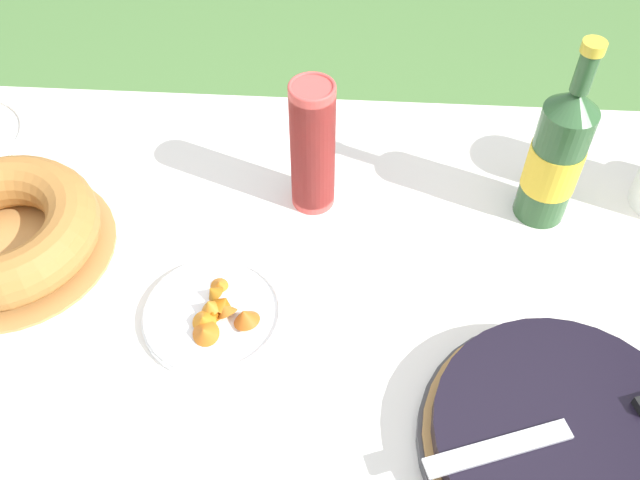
{
  "coord_description": "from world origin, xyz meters",
  "views": [
    {
      "loc": [
        0.11,
        -0.59,
        1.6
      ],
      "look_at": [
        0.06,
        0.11,
        0.78
      ],
      "focal_mm": 40.0,
      "sensor_mm": 36.0,
      "label": 1
    }
  ],
  "objects_px": {
    "cup_stack": "(313,148)",
    "snack_plate_near": "(215,313)",
    "bundt_cake": "(3,231)",
    "serving_knife": "(590,422)",
    "berry_tart": "(562,440)",
    "cider_bottle_green": "(556,156)"
  },
  "relations": [
    {
      "from": "cup_stack",
      "to": "snack_plate_near",
      "type": "bearing_deg",
      "value": -117.17
    },
    {
      "from": "bundt_cake",
      "to": "cup_stack",
      "type": "xyz_separation_m",
      "value": [
        0.48,
        0.14,
        0.08
      ]
    },
    {
      "from": "bundt_cake",
      "to": "cup_stack",
      "type": "distance_m",
      "value": 0.5
    },
    {
      "from": "cup_stack",
      "to": "snack_plate_near",
      "type": "xyz_separation_m",
      "value": [
        -0.13,
        -0.25,
        -0.11
      ]
    },
    {
      "from": "serving_knife",
      "to": "bundt_cake",
      "type": "distance_m",
      "value": 0.9
    },
    {
      "from": "berry_tart",
      "to": "serving_knife",
      "type": "height_order",
      "value": "serving_knife"
    },
    {
      "from": "serving_knife",
      "to": "bundt_cake",
      "type": "relative_size",
      "value": 1.09
    },
    {
      "from": "berry_tart",
      "to": "bundt_cake",
      "type": "bearing_deg",
      "value": 160.71
    },
    {
      "from": "cup_stack",
      "to": "cider_bottle_green",
      "type": "height_order",
      "value": "cider_bottle_green"
    },
    {
      "from": "serving_knife",
      "to": "snack_plate_near",
      "type": "bearing_deg",
      "value": -37.88
    },
    {
      "from": "cup_stack",
      "to": "snack_plate_near",
      "type": "height_order",
      "value": "cup_stack"
    },
    {
      "from": "berry_tart",
      "to": "cup_stack",
      "type": "height_order",
      "value": "cup_stack"
    },
    {
      "from": "serving_knife",
      "to": "bundt_cake",
      "type": "height_order",
      "value": "bundt_cake"
    },
    {
      "from": "cider_bottle_green",
      "to": "snack_plate_near",
      "type": "relative_size",
      "value": 1.57
    },
    {
      "from": "berry_tart",
      "to": "bundt_cake",
      "type": "height_order",
      "value": "bundt_cake"
    },
    {
      "from": "snack_plate_near",
      "to": "bundt_cake",
      "type": "bearing_deg",
      "value": 162.18
    },
    {
      "from": "berry_tart",
      "to": "serving_knife",
      "type": "relative_size",
      "value": 1.01
    },
    {
      "from": "serving_knife",
      "to": "cider_bottle_green",
      "type": "xyz_separation_m",
      "value": [
        0.01,
        0.42,
        0.06
      ]
    },
    {
      "from": "cider_bottle_green",
      "to": "snack_plate_near",
      "type": "xyz_separation_m",
      "value": [
        -0.51,
        -0.25,
        -0.11
      ]
    },
    {
      "from": "berry_tart",
      "to": "cup_stack",
      "type": "bearing_deg",
      "value": 129.06
    },
    {
      "from": "berry_tart",
      "to": "cup_stack",
      "type": "relative_size",
      "value": 1.52
    },
    {
      "from": "cider_bottle_green",
      "to": "berry_tart",
      "type": "bearing_deg",
      "value": -94.44
    }
  ]
}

